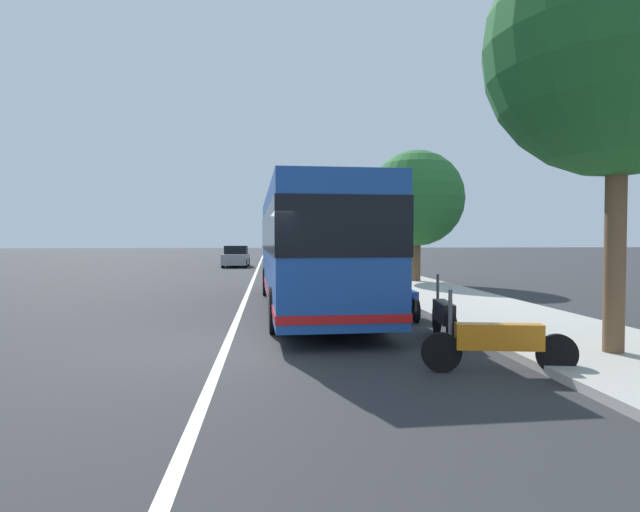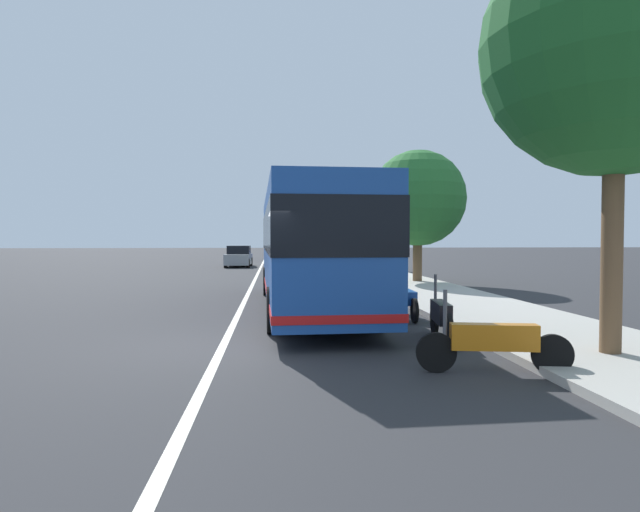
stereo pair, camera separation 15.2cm
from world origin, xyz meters
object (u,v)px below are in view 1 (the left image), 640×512
Objects in this scene: roadside_tree_mid_block at (416,199)px; roadside_tree_near_camera at (619,45)px; motorcycle_angled at (444,317)px; car_far_distant at (277,253)px; roadside_tree_far_block at (347,210)px; motorcycle_far_end at (409,300)px; car_ahead_same_lane at (236,257)px; motorcycle_nearest_curb at (498,342)px; coach_bus at (309,244)px.

roadside_tree_near_camera is at bearing 176.62° from roadside_tree_mid_block.
roadside_tree_near_camera is (-1.81, -2.27, 4.69)m from motorcycle_angled.
roadside_tree_far_block is (-14.50, -4.67, 3.34)m from car_far_distant.
motorcycle_far_end is at bearing 24.01° from roadside_tree_near_camera.
roadside_tree_mid_block is (-27.21, -5.85, 3.16)m from car_far_distant.
roadside_tree_mid_block reaches higher than car_ahead_same_lane.
motorcycle_nearest_curb is at bearing 176.00° from roadside_tree_far_block.
roadside_tree_mid_block is at bearing -166.90° from car_far_distant.
roadside_tree_near_camera reaches higher than motorcycle_angled.
roadside_tree_near_camera reaches higher than car_far_distant.
car_far_distant is 15.60m from roadside_tree_far_block.
roadside_tree_near_camera is (-4.83, -2.15, 4.72)m from motorcycle_far_end.
roadside_tree_near_camera is (-29.93, -8.12, 4.47)m from car_ahead_same_lane.
roadside_tree_near_camera reaches higher than motorcycle_nearest_curb.
motorcycle_angled is 25.80m from roadside_tree_far_block.
car_ahead_same_lane is at bearing 30.35° from roadside_tree_mid_block.
motorcycle_nearest_curb is (-7.45, -2.28, -1.39)m from coach_bus.
car_ahead_same_lane is at bearing 15.18° from roadside_tree_near_camera.
roadside_tree_mid_block is (12.78, -3.14, 3.34)m from motorcycle_angled.
roadside_tree_near_camera is (0.62, -2.28, 4.70)m from motorcycle_nearest_curb.
motorcycle_nearest_curb is at bearing -179.38° from motorcycle_far_end.
car_ahead_same_lane is at bearing 19.66° from motorcycle_angled.
car_far_distant is (36.97, 2.84, 0.21)m from motorcycle_far_end.
motorcycle_nearest_curb is 1.10× the size of motorcycle_far_end.
coach_bus reaches higher than motorcycle_nearest_curb.
roadside_tree_mid_block reaches higher than coach_bus.
roadside_tree_far_block reaches higher than car_far_distant.
coach_bus is 34.99m from car_far_distant.
car_ahead_same_lane is 12.27m from car_far_distant.
coach_bus is 9.66m from roadside_tree_mid_block.
roadside_tree_near_camera reaches higher than motorcycle_far_end.
car_ahead_same_lane is (25.10, 5.97, 0.25)m from motorcycle_far_end.
roadside_tree_near_camera is at bearing -154.05° from motorcycle_far_end.
roadside_tree_mid_block is at bearing 31.84° from car_ahead_same_lane.
coach_bus is at bearing 32.32° from motorcycle_angled.
car_far_distant is at bearing 166.74° from car_ahead_same_lane.
motorcycle_nearest_curb is 0.38× the size of roadside_tree_mid_block.
car_ahead_same_lane is 8.87m from roadside_tree_far_block.
coach_bus reaches higher than motorcycle_far_end.
motorcycle_angled reaches higher than motorcycle_nearest_curb.
coach_bus is 5.23× the size of motorcycle_nearest_curb.
roadside_tree_far_block is at bearing -161.19° from car_far_distant.
motorcycle_nearest_curb is at bearing -175.37° from car_far_distant.
motorcycle_angled is at bearing 13.24° from car_ahead_same_lane.
motorcycle_nearest_curb is 5.26m from roadside_tree_near_camera.
coach_bus is 2.61× the size of car_far_distant.
roadside_tree_far_block reaches higher than motorcycle_nearest_curb.
motorcycle_nearest_curb is 5.45m from motorcycle_far_end.
roadside_tree_near_camera is at bearing -120.65° from motorcycle_angled.
coach_bus is 5.55× the size of motorcycle_angled.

